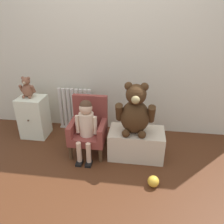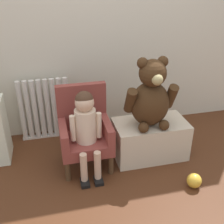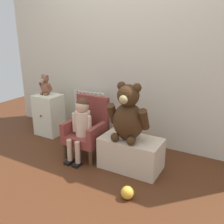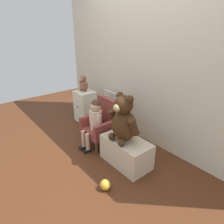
% 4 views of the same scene
% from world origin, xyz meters
% --- Properties ---
extents(ground_plane, '(6.00, 6.00, 0.00)m').
position_xyz_m(ground_plane, '(0.00, 0.00, 0.00)').
color(ground_plane, '#4F2915').
extents(back_wall, '(3.80, 0.05, 2.40)m').
position_xyz_m(back_wall, '(0.00, 1.18, 1.20)').
color(back_wall, beige).
rests_on(back_wall, ground_plane).
extents(radiator, '(0.50, 0.05, 0.62)m').
position_xyz_m(radiator, '(-0.52, 1.05, 0.31)').
color(radiator, silver).
rests_on(radiator, ground_plane).
extents(small_dresser, '(0.34, 0.32, 0.57)m').
position_xyz_m(small_dresser, '(-1.02, 0.79, 0.28)').
color(small_dresser, silver).
rests_on(small_dresser, ground_plane).
extents(child_armchair, '(0.42, 0.39, 0.69)m').
position_xyz_m(child_armchair, '(-0.20, 0.55, 0.32)').
color(child_armchair, brown).
rests_on(child_armchair, ground_plane).
extents(child_figure, '(0.25, 0.35, 0.71)m').
position_xyz_m(child_figure, '(-0.20, 0.44, 0.46)').
color(child_figure, beige).
rests_on(child_figure, ground_plane).
extents(low_bench, '(0.64, 0.36, 0.34)m').
position_xyz_m(low_bench, '(0.38, 0.51, 0.17)').
color(low_bench, beige).
rests_on(low_bench, ground_plane).
extents(large_teddy_bear, '(0.43, 0.30, 0.60)m').
position_xyz_m(large_teddy_bear, '(0.35, 0.49, 0.60)').
color(large_teddy_bear, '#402714').
rests_on(large_teddy_bear, low_bench).
extents(small_teddy_bear, '(0.20, 0.14, 0.28)m').
position_xyz_m(small_teddy_bear, '(-1.06, 0.81, 0.69)').
color(small_teddy_bear, brown).
rests_on(small_teddy_bear, small_dresser).
extents(toy_ball, '(0.12, 0.12, 0.12)m').
position_xyz_m(toy_ball, '(0.58, 0.03, 0.06)').
color(toy_ball, gold).
rests_on(toy_ball, ground_plane).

